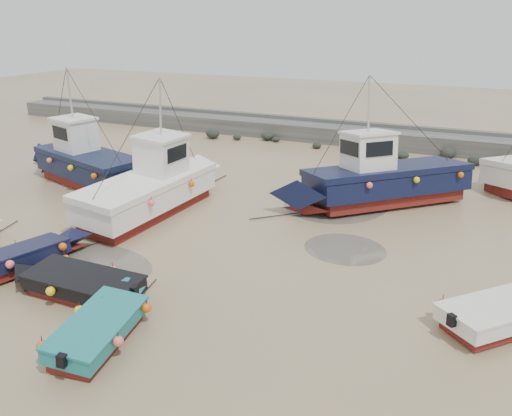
{
  "coord_description": "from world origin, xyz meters",
  "views": [
    {
      "loc": [
        9.14,
        -13.83,
        8.67
      ],
      "look_at": [
        1.43,
        3.61,
        1.4
      ],
      "focal_mm": 35.0,
      "sensor_mm": 36.0,
      "label": 1
    }
  ],
  "objects_px": {
    "dinghy_2": "(103,321)",
    "cabin_boat_0": "(82,160)",
    "dinghy_4": "(75,281)",
    "cabin_boat_2": "(377,179)",
    "dinghy_1": "(25,255)",
    "cabin_boat_1": "(156,184)",
    "person": "(141,190)"
  },
  "relations": [
    {
      "from": "dinghy_1",
      "to": "dinghy_2",
      "type": "height_order",
      "value": "same"
    },
    {
      "from": "dinghy_1",
      "to": "cabin_boat_0",
      "type": "bearing_deg",
      "value": 138.82
    },
    {
      "from": "dinghy_2",
      "to": "person",
      "type": "height_order",
      "value": "dinghy_2"
    },
    {
      "from": "dinghy_4",
      "to": "dinghy_1",
      "type": "bearing_deg",
      "value": 76.08
    },
    {
      "from": "cabin_boat_0",
      "to": "person",
      "type": "xyz_separation_m",
      "value": [
        3.68,
        0.21,
        -1.34
      ]
    },
    {
      "from": "dinghy_4",
      "to": "cabin_boat_2",
      "type": "relative_size",
      "value": 0.69
    },
    {
      "from": "cabin_boat_0",
      "to": "cabin_boat_1",
      "type": "height_order",
      "value": "same"
    },
    {
      "from": "dinghy_4",
      "to": "person",
      "type": "relative_size",
      "value": 3.54
    },
    {
      "from": "dinghy_1",
      "to": "cabin_boat_2",
      "type": "distance_m",
      "value": 15.93
    },
    {
      "from": "cabin_boat_0",
      "to": "dinghy_1",
      "type": "bearing_deg",
      "value": -132.6
    },
    {
      "from": "dinghy_2",
      "to": "cabin_boat_0",
      "type": "height_order",
      "value": "cabin_boat_0"
    },
    {
      "from": "dinghy_2",
      "to": "cabin_boat_0",
      "type": "relative_size",
      "value": 0.55
    },
    {
      "from": "cabin_boat_0",
      "to": "person",
      "type": "relative_size",
      "value": 5.57
    },
    {
      "from": "cabin_boat_2",
      "to": "person",
      "type": "height_order",
      "value": "cabin_boat_2"
    },
    {
      "from": "dinghy_1",
      "to": "dinghy_4",
      "type": "xyz_separation_m",
      "value": [
        3.05,
        -0.73,
        -0.01
      ]
    },
    {
      "from": "dinghy_4",
      "to": "dinghy_2",
      "type": "bearing_deg",
      "value": -122.38
    },
    {
      "from": "dinghy_2",
      "to": "cabin_boat_2",
      "type": "relative_size",
      "value": 0.59
    },
    {
      "from": "cabin_boat_2",
      "to": "person",
      "type": "xyz_separation_m",
      "value": [
        -11.97,
        -2.88,
        -1.3
      ]
    },
    {
      "from": "dinghy_1",
      "to": "cabin_boat_1",
      "type": "bearing_deg",
      "value": 100.17
    },
    {
      "from": "cabin_boat_0",
      "to": "cabin_boat_1",
      "type": "xyz_separation_m",
      "value": [
        6.24,
        -1.99,
        -0.02
      ]
    },
    {
      "from": "person",
      "to": "dinghy_1",
      "type": "bearing_deg",
      "value": 86.81
    },
    {
      "from": "dinghy_2",
      "to": "cabin_boat_1",
      "type": "relative_size",
      "value": 0.51
    },
    {
      "from": "dinghy_4",
      "to": "cabin_boat_1",
      "type": "height_order",
      "value": "cabin_boat_1"
    },
    {
      "from": "dinghy_4",
      "to": "cabin_boat_2",
      "type": "height_order",
      "value": "cabin_boat_2"
    },
    {
      "from": "cabin_boat_1",
      "to": "person",
      "type": "distance_m",
      "value": 3.63
    },
    {
      "from": "dinghy_1",
      "to": "dinghy_2",
      "type": "xyz_separation_m",
      "value": [
        5.47,
        -2.24,
        0.01
      ]
    },
    {
      "from": "dinghy_4",
      "to": "cabin_boat_2",
      "type": "bearing_deg",
      "value": -30.53
    },
    {
      "from": "cabin_boat_0",
      "to": "dinghy_2",
      "type": "bearing_deg",
      "value": -119.16
    },
    {
      "from": "cabin_boat_1",
      "to": "person",
      "type": "height_order",
      "value": "cabin_boat_1"
    },
    {
      "from": "dinghy_1",
      "to": "person",
      "type": "height_order",
      "value": "dinghy_1"
    },
    {
      "from": "dinghy_1",
      "to": "person",
      "type": "xyz_separation_m",
      "value": [
        -1.55,
        9.15,
        -0.55
      ]
    },
    {
      "from": "dinghy_2",
      "to": "person",
      "type": "relative_size",
      "value": 3.05
    }
  ]
}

